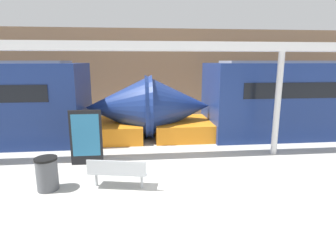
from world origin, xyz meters
name	(u,v)px	position (x,y,z in m)	size (l,w,h in m)	color
ground_plane	(195,195)	(0.00, 0.00, 0.00)	(60.00, 60.00, 0.00)	#B2AFA8
station_wall	(163,73)	(0.00, 9.79, 2.50)	(56.00, 0.20, 5.00)	#937051
train_left	(315,100)	(6.40, 5.06, 1.50)	(14.86, 2.93, 3.20)	navy
bench_near	(118,171)	(-1.89, 0.54, 0.47)	(1.55, 0.72, 0.79)	#ADB2B7
trash_bin	(47,174)	(-3.65, 0.65, 0.43)	(0.54, 0.54, 0.85)	#4C4F54
poster_board	(86,137)	(-2.98, 2.22, 0.88)	(0.97, 0.07, 1.74)	black
support_column_near	(277,105)	(3.31, 2.58, 1.74)	(0.20, 0.20, 3.49)	silver
canopy_beam	(282,47)	(3.31, 2.58, 3.63)	(28.00, 0.60, 0.28)	silver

